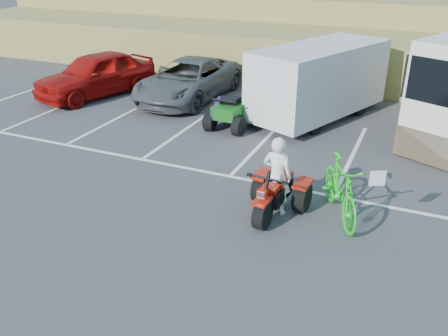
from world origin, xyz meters
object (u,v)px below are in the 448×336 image
at_px(quad_atv_green, 232,127).
at_px(red_car, 96,74).
at_px(green_dirt_bike, 340,189).
at_px(quad_atv_blue, 226,126).
at_px(red_trike_atv, 273,215).
at_px(rider, 277,176).
at_px(grey_pickup, 188,80).
at_px(cargo_trailer, 319,80).

bearing_deg(quad_atv_green, red_car, 173.28).
relative_size(green_dirt_bike, quad_atv_blue, 1.40).
distance_m(red_trike_atv, rider, 0.92).
xyz_separation_m(red_car, quad_atv_green, (6.42, -1.32, -0.85)).
height_order(red_car, quad_atv_blue, red_car).
distance_m(rider, red_car, 11.19).
distance_m(rider, quad_atv_blue, 5.83).
relative_size(green_dirt_bike, grey_pickup, 0.42).
xyz_separation_m(green_dirt_bike, red_car, (-10.76, 5.64, 0.16)).
xyz_separation_m(red_trike_atv, green_dirt_bike, (1.34, 0.51, 0.69)).
height_order(red_trike_atv, quad_atv_green, red_trike_atv).
bearing_deg(grey_pickup, green_dirt_bike, -41.65).
bearing_deg(red_car, cargo_trailer, 22.11).
height_order(green_dirt_bike, cargo_trailer, cargo_trailer).
distance_m(quad_atv_blue, quad_atv_green, 0.25).
xyz_separation_m(red_trike_atv, rider, (0.01, 0.15, 0.91)).
bearing_deg(cargo_trailer, green_dirt_bike, -50.60).
bearing_deg(quad_atv_blue, rider, -70.96).
bearing_deg(green_dirt_bike, red_car, 124.73).
distance_m(green_dirt_bike, quad_atv_blue, 6.38).
bearing_deg(quad_atv_blue, red_trike_atv, -71.86).
height_order(red_trike_atv, cargo_trailer, cargo_trailer).
height_order(cargo_trailer, quad_atv_blue, cargo_trailer).
bearing_deg(quad_atv_green, red_trike_atv, -53.25).
relative_size(grey_pickup, quad_atv_blue, 3.30).
height_order(red_trike_atv, grey_pickup, grey_pickup).
xyz_separation_m(green_dirt_bike, quad_atv_blue, (-4.59, 4.38, -0.69)).
bearing_deg(grey_pickup, quad_atv_green, -38.26).
bearing_deg(red_trike_atv, rider, 90.00).
bearing_deg(cargo_trailer, grey_pickup, -160.83).
relative_size(rider, green_dirt_bike, 0.79).
distance_m(green_dirt_bike, grey_pickup, 9.79).
relative_size(grey_pickup, quad_atv_green, 3.14).
distance_m(cargo_trailer, quad_atv_blue, 3.53).
relative_size(red_trike_atv, quad_atv_blue, 1.07).
distance_m(cargo_trailer, quad_atv_green, 3.40).
xyz_separation_m(red_trike_atv, quad_atv_green, (-3.01, 4.84, 0.00)).
height_order(rider, quad_atv_green, rider).
bearing_deg(rider, red_trike_atv, 90.00).
xyz_separation_m(green_dirt_bike, cargo_trailer, (-2.03, 6.42, 0.66)).
bearing_deg(red_car, green_dirt_bike, -10.64).
xyz_separation_m(red_car, quad_atv_blue, (6.17, -1.26, -0.85)).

